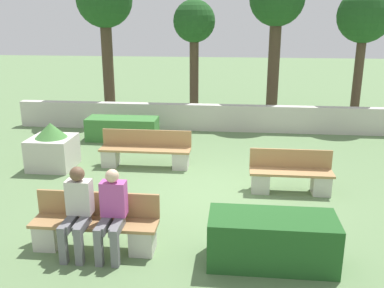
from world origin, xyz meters
name	(u,v)px	position (x,y,z in m)	size (l,w,h in m)	color
ground_plane	(215,194)	(0.00, 0.00, 0.00)	(60.00, 60.00, 0.00)	#607F51
perimeter_wall	(223,118)	(0.00, 5.05, 0.41)	(13.23, 0.30, 0.83)	beige
bench_front	(95,228)	(-1.74, -2.31, 0.34)	(1.97, 0.49, 0.86)	#A37A4C
bench_left_side	(146,153)	(-1.75, 1.51, 0.34)	(2.18, 0.48, 0.86)	#A37A4C
bench_right_side	(291,177)	(1.54, 0.28, 0.32)	(1.68, 0.48, 0.86)	#A37A4C
person_seated_man	(112,210)	(-1.41, -2.45, 0.73)	(0.38, 0.63, 1.33)	slate
person_seated_woman	(77,207)	(-1.95, -2.44, 0.75)	(0.38, 0.63, 1.35)	slate
hedge_block_near_right	(123,129)	(-2.90, 3.71, 0.33)	(2.05, 0.78, 0.66)	#3D7A38
hedge_block_mid_left	(272,240)	(0.96, -2.45, 0.37)	(1.84, 0.80, 0.74)	#235623
planter_corner_left	(52,148)	(-3.93, 1.19, 0.49)	(1.00, 1.00, 1.10)	beige
tree_leftmost	(104,4)	(-4.08, 6.48, 3.86)	(1.87, 1.87, 4.96)	#473828
tree_center_left	(194,26)	(-1.07, 6.38, 3.16)	(1.38, 1.38, 4.02)	#473828
tree_center_right	(277,4)	(1.61, 6.79, 3.86)	(1.82, 1.82, 4.96)	#473828
tree_rightmost	(364,19)	(4.36, 6.54, 3.41)	(1.72, 1.72, 4.36)	#473828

